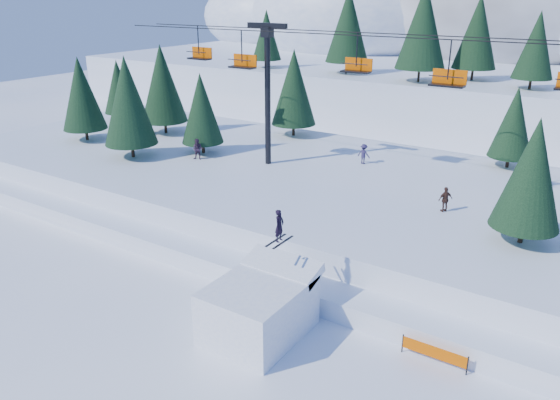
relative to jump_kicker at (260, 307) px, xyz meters
The scene contains 10 objects.
ground 3.04m from the jump_kicker, 115.35° to the right, with size 160.00×160.00×0.00m, color white.
mid_shelf 15.60m from the jump_kicker, 94.26° to the left, with size 70.00×22.00×2.50m, color white.
berm 5.74m from the jump_kicker, 101.78° to the left, with size 70.00×6.00×1.10m, color white.
mountain_ridge 71.66m from the jump_kicker, 95.03° to the left, with size 119.00×60.30×26.46m.
jump_kicker is the anchor object (origin of this frame).
chairlift 17.51m from the jump_kicker, 88.29° to the left, with size 46.00×3.21×10.28m.
conifer_stand 17.52m from the jump_kicker, 84.38° to the left, with size 63.22×17.04×9.90m.
distant_skiers 16.70m from the jump_kicker, 90.38° to the left, with size 30.08×7.01×1.86m.
banner_near 7.83m from the jump_kicker, 16.39° to the left, with size 2.86×0.07×0.90m.
banner_far 8.69m from the jump_kicker, 20.89° to the left, with size 2.79×0.69×0.90m.
Camera 1 is at (13.68, -15.04, 14.83)m, focal length 35.00 mm.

